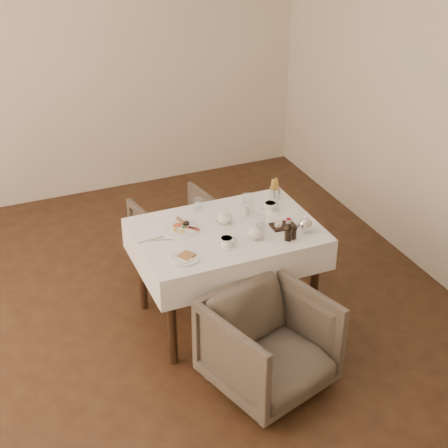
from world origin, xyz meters
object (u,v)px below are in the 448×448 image
teapot_centre (224,217)px  breakfast_plate (181,228)px  armchair_near (269,344)px  table (227,243)px  armchair_far (178,233)px

teapot_centre → breakfast_plate: bearing=166.6°
breakfast_plate → armchair_near: bearing=-59.0°
breakfast_plate → teapot_centre: teapot_centre is taller
table → armchair_far: table is taller
armchair_near → teapot_centre: bearing=69.7°
armchair_near → breakfast_plate: 1.04m
armchair_near → teapot_centre: size_ratio=4.84×
table → teapot_centre: teapot_centre is taller
breakfast_plate → teapot_centre: size_ratio=1.78×
table → breakfast_plate: breakfast_plate is taller
table → armchair_near: bearing=-92.7°
armchair_near → table: bearing=70.4°
table → armchair_near: size_ratio=1.78×
teapot_centre → table: bearing=-104.2°
table → teapot_centre: bearing=79.2°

